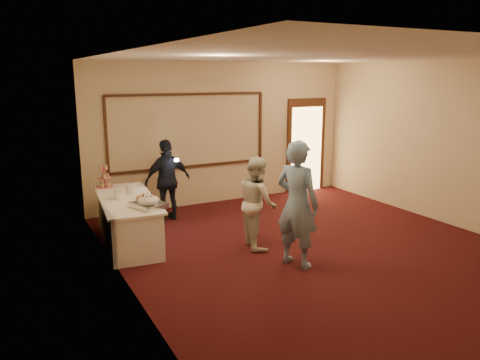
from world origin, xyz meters
name	(u,v)px	position (x,y,z in m)	size (l,w,h in m)	color
floor	(320,252)	(0.00, 0.00, 0.00)	(7.00, 7.00, 0.00)	black
room_walls	(325,124)	(0.00, 0.00, 2.03)	(6.04, 7.04, 3.02)	beige
wall_molding	(189,131)	(-0.80, 3.47, 1.60)	(3.45, 0.04, 1.55)	#341C0F
doorway	(306,146)	(2.15, 3.45, 1.08)	(1.05, 0.07, 2.20)	#341C0F
buffet_table	(128,220)	(-2.57, 1.81, 0.39)	(1.08, 2.28, 0.77)	white
pavlova_tray	(149,202)	(-2.42, 1.09, 0.86)	(0.52, 0.59, 0.20)	silver
cupcake_stand	(104,178)	(-2.73, 2.77, 0.93)	(0.30, 0.30, 0.44)	#CB4F56
plate_stack_a	(119,194)	(-2.69, 1.80, 0.85)	(0.19, 0.19, 0.16)	white
plate_stack_b	(131,189)	(-2.43, 2.08, 0.85)	(0.19, 0.19, 0.16)	white
tart	(143,198)	(-2.37, 1.57, 0.79)	(0.25, 0.25, 0.05)	white
man	(297,204)	(-0.64, -0.25, 0.93)	(0.68, 0.44, 1.85)	#7FA8D5
woman	(257,202)	(-0.76, 0.69, 0.74)	(0.72, 0.56, 1.48)	silver
guest	(168,180)	(-1.56, 2.71, 0.78)	(0.91, 0.38, 1.56)	black
camera_flash	(176,160)	(-1.47, 2.44, 1.21)	(0.07, 0.04, 0.05)	white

